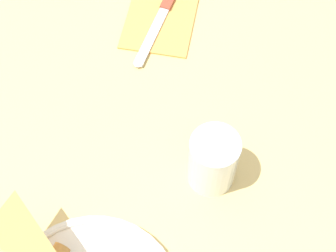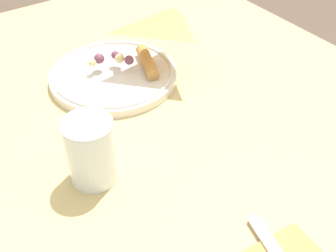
{
  "view_description": "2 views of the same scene",
  "coord_description": "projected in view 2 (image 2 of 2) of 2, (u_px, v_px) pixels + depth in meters",
  "views": [
    {
      "loc": [
        0.28,
        0.14,
        1.48
      ],
      "look_at": [
        -0.1,
        0.1,
        0.82
      ],
      "focal_mm": 55.0,
      "sensor_mm": 36.0,
      "label": 1
    },
    {
      "loc": [
        -0.46,
        0.32,
        1.23
      ],
      "look_at": [
        -0.06,
        0.05,
        0.81
      ],
      "focal_mm": 45.0,
      "sensor_mm": 36.0,
      "label": 2
    }
  ],
  "objects": [
    {
      "name": "dining_table",
      "position": [
        169.0,
        160.0,
        0.8
      ],
      "size": [
        1.15,
        0.88,
        0.76
      ],
      "color": "#DBB770",
      "rests_on": "ground_plane"
    },
    {
      "name": "plate_pizza",
      "position": [
        114.0,
        73.0,
        0.81
      ],
      "size": [
        0.25,
        0.25,
        0.05
      ],
      "color": "silver",
      "rests_on": "dining_table"
    },
    {
      "name": "milk_glass",
      "position": [
        91.0,
        154.0,
        0.6
      ],
      "size": [
        0.07,
        0.07,
        0.1
      ],
      "color": "white",
      "rests_on": "dining_table"
    }
  ]
}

